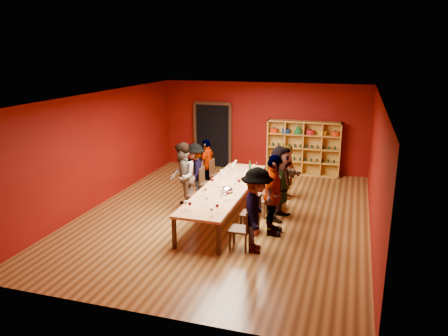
{
  "coord_description": "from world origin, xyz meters",
  "views": [
    {
      "loc": [
        2.97,
        -9.98,
        4.12
      ],
      "look_at": [
        -0.14,
        0.28,
        1.15
      ],
      "focal_mm": 35.0,
      "sensor_mm": 36.0,
      "label": 1
    }
  ],
  "objects": [
    {
      "name": "room_shell",
      "position": [
        0.0,
        0.0,
        1.5
      ],
      "size": [
        7.1,
        9.1,
        3.04
      ],
      "color": "#583617",
      "rests_on": "ground"
    },
    {
      "name": "tasting_table",
      "position": [
        0.0,
        0.0,
        0.7
      ],
      "size": [
        1.1,
        4.5,
        0.75
      ],
      "color": "tan",
      "rests_on": "ground"
    },
    {
      "name": "doorway",
      "position": [
        -1.8,
        4.43,
        1.12
      ],
      "size": [
        1.4,
        0.17,
        2.3
      ],
      "color": "black",
      "rests_on": "ground"
    },
    {
      "name": "shelving_unit",
      "position": [
        1.4,
        4.32,
        0.98
      ],
      "size": [
        2.4,
        0.4,
        1.8
      ],
      "color": "#B98229",
      "rests_on": "ground"
    },
    {
      "name": "chair_person_left_2",
      "position": [
        -0.91,
        0.05,
        0.5
      ],
      "size": [
        0.42,
        0.42,
        0.89
      ],
      "color": "black",
      "rests_on": "ground"
    },
    {
      "name": "person_left_2",
      "position": [
        -1.2,
        0.05,
        0.89
      ],
      "size": [
        0.76,
        0.98,
        1.78
      ],
      "primitive_type": "imported",
      "rotation": [
        0.0,
        0.0,
        -1.19
      ],
      "color": "#526BAA",
      "rests_on": "ground"
    },
    {
      "name": "chair_person_left_3",
      "position": [
        -0.91,
        1.05,
        0.5
      ],
      "size": [
        0.42,
        0.42,
        0.89
      ],
      "color": "black",
      "rests_on": "ground"
    },
    {
      "name": "person_left_3",
      "position": [
        -1.22,
        1.05,
        0.78
      ],
      "size": [
        0.69,
        1.08,
        1.56
      ],
      "primitive_type": "imported",
      "rotation": [
        0.0,
        0.0,
        -1.28
      ],
      "color": "silver",
      "rests_on": "ground"
    },
    {
      "name": "chair_person_left_4",
      "position": [
        -0.91,
        1.96,
        0.5
      ],
      "size": [
        0.42,
        0.42,
        0.89
      ],
      "color": "black",
      "rests_on": "ground"
    },
    {
      "name": "person_left_4",
      "position": [
        -1.18,
        1.96,
        0.75
      ],
      "size": [
        0.49,
        0.92,
        1.5
      ],
      "primitive_type": "imported",
      "rotation": [
        0.0,
        0.0,
        -1.67
      ],
      "color": "beige",
      "rests_on": "ground"
    },
    {
      "name": "chair_person_right_0",
      "position": [
        0.91,
        -1.76,
        0.5
      ],
      "size": [
        0.42,
        0.42,
        0.89
      ],
      "color": "black",
      "rests_on": "ground"
    },
    {
      "name": "person_right_0",
      "position": [
        1.18,
        -1.76,
        0.9
      ],
      "size": [
        0.66,
        1.22,
        1.79
      ],
      "primitive_type": "imported",
      "rotation": [
        0.0,
        0.0,
        1.73
      ],
      "color": "pink",
      "rests_on": "ground"
    },
    {
      "name": "chair_person_right_1",
      "position": [
        0.91,
        -0.83,
        0.5
      ],
      "size": [
        0.42,
        0.42,
        0.89
      ],
      "color": "black",
      "rests_on": "ground"
    },
    {
      "name": "person_right_1",
      "position": [
        1.34,
        -0.83,
        0.93
      ],
      "size": [
        0.52,
        1.1,
        1.85
      ],
      "primitive_type": "imported",
      "rotation": [
        0.0,
        0.0,
        1.6
      ],
      "color": "#48474C",
      "rests_on": "ground"
    },
    {
      "name": "chair_person_right_2",
      "position": [
        0.91,
        0.15,
        0.5
      ],
      "size": [
        0.42,
        0.42,
        0.89
      ],
      "color": "black",
      "rests_on": "ground"
    },
    {
      "name": "person_right_2",
      "position": [
        1.34,
        0.15,
        0.93
      ],
      "size": [
        0.81,
        1.78,
        1.85
      ],
      "primitive_type": "imported",
      "rotation": [
        0.0,
        0.0,
        1.38
      ],
      "color": "#151D3A",
      "rests_on": "ground"
    },
    {
      "name": "chair_person_right_3",
      "position": [
        0.91,
        0.74,
        0.5
      ],
      "size": [
        0.42,
        0.42,
        0.89
      ],
      "color": "black",
      "rests_on": "ground"
    },
    {
      "name": "person_right_3",
      "position": [
        1.18,
        0.74,
        0.77
      ],
      "size": [
        0.51,
        0.81,
        1.55
      ],
      "primitive_type": "imported",
      "rotation": [
        0.0,
        0.0,
        1.7
      ],
      "color": "#15193A",
      "rests_on": "ground"
    },
    {
      "name": "chair_person_right_4",
      "position": [
        0.91,
        1.74,
        0.5
      ],
      "size": [
        0.42,
        0.42,
        0.89
      ],
      "color": "black",
      "rests_on": "ground"
    },
    {
      "name": "person_right_4",
      "position": [
        1.3,
        1.74,
        0.76
      ],
      "size": [
        0.49,
        0.61,
        1.52
      ],
      "primitive_type": "imported",
      "rotation": [
        0.0,
        0.0,
        1.73
      ],
      "color": "#6182C9",
      "rests_on": "ground"
    },
    {
      "name": "wine_glass_0",
      "position": [
        0.28,
        -1.01,
        0.88
      ],
      "size": [
        0.07,
        0.07,
        0.18
      ],
      "color": "white",
      "rests_on": "tasting_table"
    },
    {
      "name": "wine_glass_1",
      "position": [
        -0.27,
        -1.81,
        0.89
      ],
      "size": [
        0.08,
        0.08,
        0.2
      ],
      "color": "white",
      "rests_on": "tasting_table"
    },
    {
      "name": "wine_glass_2",
      "position": [
        0.28,
        0.81,
        0.88
      ],
      "size": [
        0.07,
        0.07,
        0.18
      ],
      "color": "white",
      "rests_on": "tasting_table"
    },
    {
      "name": "wine_glass_3",
      "position": [
        0.26,
        -0.18,
        0.91
      ],
      "size": [
        0.09,
        0.09,
        0.22
      ],
      "color": "white",
      "rests_on": "tasting_table"
    },
    {
      "name": "wine_glass_4",
      "position": [
        -0.28,
        -0.93,
        0.91
      ],
      "size": [
        0.09,
        0.09,
        0.22
      ],
      "color": "white",
      "rests_on": "tasting_table"
    },
    {
      "name": "wine_glass_5",
      "position": [
        0.32,
        0.07,
        0.9
      ],
      "size": [
        0.08,
        0.08,
        0.21
      ],
      "color": "white",
      "rests_on": "tasting_table"
    },
    {
      "name": "wine_glass_6",
      "position": [
        0.33,
        1.67,
        0.88
      ],
      "size": [
        0.07,
        0.07,
        0.18
      ],
      "color": "white",
      "rests_on": "tasting_table"
    },
    {
      "name": "wine_glass_7",
      "position": [
        0.28,
        1.05,
        0.89
      ],
      "size": [
        0.08,
        0.08,
        0.2
      ],
      "color": "white",
      "rests_on": "tasting_table"
    },
    {
      "name": "wine_glass_8",
      "position": [
        -0.29,
        1.96,
        0.89
      ],
      "size": [
        0.08,
        0.08,
        0.19
      ],
      "color": "white",
      "rests_on": "tasting_table"
    },
    {
      "name": "wine_glass_9",
      "position": [
        -0.29,
        1.07,
        0.89
      ],
      "size": [
        0.08,
        0.08,
        0.19
      ],
      "color": "white",
      "rests_on": "tasting_table"
    },
    {
      "name": "wine_glass_10",
      "position": [
        -0.21,
        1.36,
        0.9
      ],
      "size": [
        0.08,
        0.08,
        0.2
      ],
      "color": "white",
      "rests_on": "tasting_table"
    },
    {
      "name": "wine_glass_11",
      "position": [
        -0.27,
        1.68,
        0.89
      ],
      "size": [
        0.08,
        0.08,
        0.2
      ],
      "color": "white",
      "rests_on": "tasting_table"
    },
    {
      "name": "wine_glass_12",
      "position": [
        -0.05,
        -0.5,
        0.89
      ],
      "size": [
        0.08,
        0.08,
        0.19
      ],
      "color": "white",
      "rests_on": "tasting_table"
    },
    {
      "name": "wine_glass_13",
      "position": [
        0.33,
        -1.75,
        0.89
      ],
      "size": [
        0.08,
        0.08,
        0.19
      ],
      "color": "white",
      "rests_on": "tasting_table"
    },
    {
      "name": "wine_glass_14",
      "position": [
        -0.37,
        -1.8,
        0.91
      ],
      "size": [
        0.09,
        0.09,
        0.21
      ],
      "color": "white",
      "rests_on": "tasting_table"
    },
    {
      "name": "wine_glass_15",
      "position": [
        0.3,
        -0.91,
        0.89
      ],
      "size": [
        0.08,
        0.08,
        0.19
      ],
      "color": "white",
      "rests_on": "tasting_table"
    },
    {
      "name": "wine_glass_16",
      "position": [
        0.28,
        -1.98,
        0.89
      ],
      "size": [
        0.08,
        0.08,
        0.19
      ],
      "color": "white",
      "rests_on": "tasting_table"
    },
    {
      "name": "wine_glass_17",
      "position": [
        -0.29,
        -0.76,
        0.88
      ],
      "size": [
        0.07,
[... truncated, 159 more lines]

